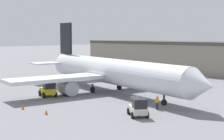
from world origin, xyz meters
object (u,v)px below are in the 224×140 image
at_px(ground_crew_worker, 157,102).
at_px(safety_cone_near, 46,112).
at_px(safety_cone_far, 23,107).
at_px(baggage_tug, 48,89).
at_px(airplane, 109,71).
at_px(belt_loader_truck, 138,108).

xyz_separation_m(ground_crew_worker, safety_cone_near, (-6.91, -10.64, -0.62)).
bearing_deg(safety_cone_far, baggage_tug, 125.58).
bearing_deg(safety_cone_far, ground_crew_worker, 45.35).
relative_size(airplane, safety_cone_near, 70.42).
height_order(ground_crew_worker, belt_loader_truck, belt_loader_truck).
relative_size(airplane, baggage_tug, 12.81).
bearing_deg(safety_cone_far, safety_cone_near, 6.75).
xyz_separation_m(airplane, safety_cone_far, (1.99, -15.81, -2.86)).
xyz_separation_m(belt_loader_truck, safety_cone_near, (-7.64, -6.46, -0.68)).
bearing_deg(ground_crew_worker, airplane, -53.60).
relative_size(baggage_tug, belt_loader_truck, 0.95).
bearing_deg(ground_crew_worker, baggage_tug, -18.66).
height_order(ground_crew_worker, safety_cone_far, ground_crew_worker).
distance_m(safety_cone_near, safety_cone_far, 4.11).
bearing_deg(airplane, safety_cone_near, -58.32).
relative_size(ground_crew_worker, belt_loader_truck, 0.53).
relative_size(airplane, safety_cone_far, 70.42).
bearing_deg(safety_cone_far, airplane, 97.19).
relative_size(baggage_tug, safety_cone_near, 5.50).
height_order(ground_crew_worker, baggage_tug, baggage_tug).
distance_m(ground_crew_worker, safety_cone_far, 15.64).
xyz_separation_m(ground_crew_worker, belt_loader_truck, (0.73, -4.17, 0.05)).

